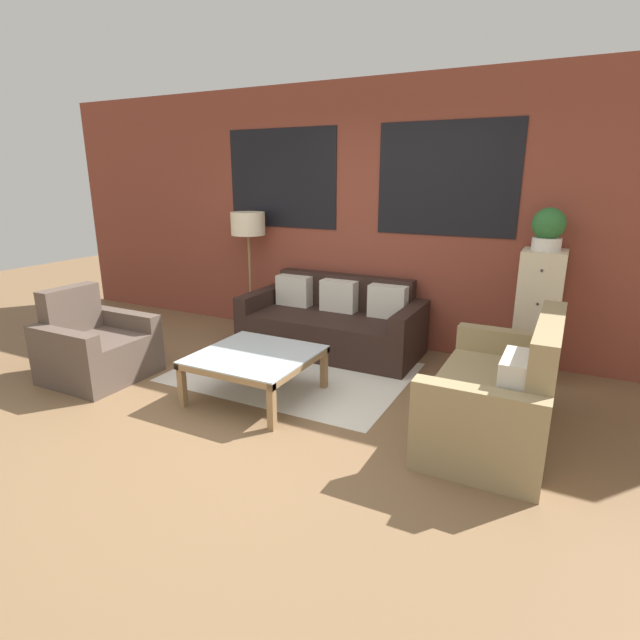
# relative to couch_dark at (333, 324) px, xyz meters

# --- Properties ---
(ground_plane) EXTENTS (16.00, 16.00, 0.00)m
(ground_plane) POSITION_rel_couch_dark_xyz_m (0.07, -1.95, -0.29)
(ground_plane) COLOR brown
(wall_back_brick) EXTENTS (8.40, 0.09, 2.80)m
(wall_back_brick) POSITION_rel_couch_dark_xyz_m (0.07, 0.49, 1.12)
(wall_back_brick) COLOR brown
(wall_back_brick) RESTS_ON ground_plane
(rug) EXTENTS (2.17, 1.59, 0.00)m
(rug) POSITION_rel_couch_dark_xyz_m (-0.05, -0.78, -0.28)
(rug) COLOR silver
(rug) RESTS_ON ground_plane
(couch_dark) EXTENTS (1.91, 0.88, 0.78)m
(couch_dark) POSITION_rel_couch_dark_xyz_m (0.00, 0.00, 0.00)
(couch_dark) COLOR black
(couch_dark) RESTS_ON ground_plane
(settee_vintage) EXTENTS (0.80, 1.45, 0.92)m
(settee_vintage) POSITION_rel_couch_dark_xyz_m (1.89, -1.18, 0.02)
(settee_vintage) COLOR #99845B
(settee_vintage) RESTS_ON ground_plane
(armchair_corner) EXTENTS (0.80, 0.84, 0.84)m
(armchair_corner) POSITION_rel_couch_dark_xyz_m (-1.64, -1.71, -0.01)
(armchair_corner) COLOR brown
(armchair_corner) RESTS_ON ground_plane
(coffee_table) EXTENTS (0.94, 0.94, 0.40)m
(coffee_table) POSITION_rel_couch_dark_xyz_m (-0.05, -1.40, 0.05)
(coffee_table) COLOR silver
(coffee_table) RESTS_ON ground_plane
(floor_lamp) EXTENTS (0.40, 0.40, 1.43)m
(floor_lamp) POSITION_rel_couch_dark_xyz_m (-1.19, 0.18, 0.95)
(floor_lamp) COLOR olive
(floor_lamp) RESTS_ON ground_plane
(drawer_cabinet) EXTENTS (0.38, 0.42, 1.20)m
(drawer_cabinet) POSITION_rel_couch_dark_xyz_m (2.00, 0.20, 0.31)
(drawer_cabinet) COLOR beige
(drawer_cabinet) RESTS_ON ground_plane
(potted_plant) EXTENTS (0.28, 0.28, 0.38)m
(potted_plant) POSITION_rel_couch_dark_xyz_m (2.00, 0.20, 1.10)
(potted_plant) COLOR silver
(potted_plant) RESTS_ON drawer_cabinet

